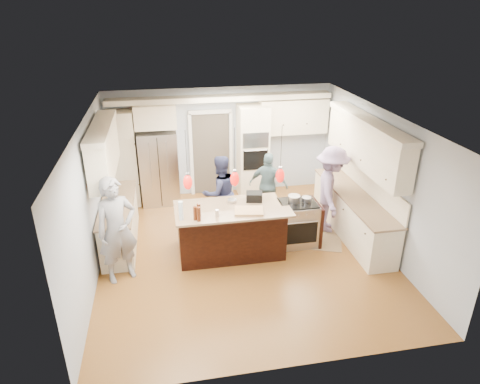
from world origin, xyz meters
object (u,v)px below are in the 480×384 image
object	(u,v)px
island_range	(298,223)
person_bar_end	(117,230)
kitchen_island	(230,230)
person_far_left	(220,193)
refrigerator	(159,168)

from	to	relation	value
island_range	person_bar_end	bearing A→B (deg)	-170.20
kitchen_island	person_bar_end	size ratio (longest dim) A/B	1.08
kitchen_island	person_far_left	size ratio (longest dim) A/B	1.26
kitchen_island	person_bar_end	distance (m)	2.17
refrigerator	person_bar_end	bearing A→B (deg)	-103.64
refrigerator	island_range	world-z (taller)	refrigerator
kitchen_island	person_bar_end	world-z (taller)	person_bar_end
person_bar_end	kitchen_island	bearing A→B (deg)	-11.50
person_bar_end	person_far_left	world-z (taller)	person_bar_end
person_bar_end	person_far_left	xyz separation A→B (m)	(2.00, 1.51, -0.14)
kitchen_island	refrigerator	bearing A→B (deg)	116.92
refrigerator	person_far_left	xyz separation A→B (m)	(1.25, -1.58, -0.07)
refrigerator	island_range	size ratio (longest dim) A/B	1.96
refrigerator	kitchen_island	bearing A→B (deg)	-63.08
refrigerator	kitchen_island	xyz separation A→B (m)	(1.30, -2.57, -0.41)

